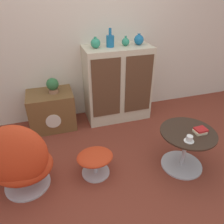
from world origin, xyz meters
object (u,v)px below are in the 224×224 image
at_px(egg_chair, 20,162).
at_px(ottoman, 95,159).
at_px(vase_inner_right, 126,42).
at_px(book_stack, 200,131).
at_px(sideboard, 117,84).
at_px(potted_plant, 53,85).
at_px(tv_console, 52,110).
at_px(coffee_table, 185,147).
at_px(teacup, 189,139).
at_px(vase_leftmost, 96,43).
at_px(vase_inner_left, 110,41).
at_px(vase_rightmost, 139,40).

bearing_deg(egg_chair, ottoman, 0.13).
relative_size(vase_inner_right, book_stack, 0.97).
bearing_deg(sideboard, potted_plant, 179.84).
relative_size(sideboard, tv_console, 1.76).
relative_size(coffee_table, teacup, 5.83).
height_order(egg_chair, teacup, egg_chair).
bearing_deg(potted_plant, vase_leftmost, 0.12).
xyz_separation_m(vase_leftmost, book_stack, (0.77, -1.31, -0.65)).
relative_size(vase_inner_left, potted_plant, 1.14).
relative_size(tv_console, book_stack, 4.68).
bearing_deg(egg_chair, vase_inner_right, 37.14).
height_order(tv_console, vase_inner_left, vase_inner_left).
distance_m(coffee_table, potted_plant, 1.83).
xyz_separation_m(sideboard, teacup, (0.27, -1.40, -0.04)).
distance_m(vase_rightmost, book_stack, 1.47).
xyz_separation_m(ottoman, teacup, (0.88, -0.32, 0.30)).
height_order(sideboard, potted_plant, sideboard).
distance_m(sideboard, book_stack, 1.39).
distance_m(coffee_table, teacup, 0.27).
bearing_deg(egg_chair, teacup, -11.09).
relative_size(ottoman, vase_inner_right, 3.07).
bearing_deg(vase_inner_left, sideboard, -2.10).
distance_m(egg_chair, ottoman, 0.74).
xyz_separation_m(tv_console, potted_plant, (0.06, 0.00, 0.37)).
height_order(vase_leftmost, teacup, vase_leftmost).
xyz_separation_m(tv_console, coffee_table, (1.33, -1.26, 0.01)).
relative_size(sideboard, egg_chair, 1.35).
bearing_deg(vase_leftmost, coffee_table, -62.43).
bearing_deg(teacup, sideboard, 101.13).
xyz_separation_m(vase_rightmost, book_stack, (0.17, -1.31, -0.65)).
height_order(coffee_table, potted_plant, potted_plant).
height_order(tv_console, egg_chair, egg_chair).
bearing_deg(teacup, vase_leftmost, 112.29).
bearing_deg(tv_console, coffee_table, -43.47).
bearing_deg(coffee_table, teacup, -122.78).
height_order(egg_chair, vase_inner_right, vase_inner_right).
relative_size(ottoman, teacup, 3.88).
distance_m(vase_inner_left, book_stack, 1.58).
relative_size(coffee_table, book_stack, 4.45).
height_order(vase_inner_left, book_stack, vase_inner_left).
distance_m(teacup, book_stack, 0.21).
bearing_deg(egg_chair, vase_inner_left, 41.68).
height_order(coffee_table, teacup, teacup).
xyz_separation_m(potted_plant, book_stack, (1.38, -1.31, -0.14)).
height_order(coffee_table, vase_leftmost, vase_leftmost).
bearing_deg(vase_inner_right, teacup, -83.26).
bearing_deg(potted_plant, sideboard, -0.16).
bearing_deg(ottoman, egg_chair, -179.87).
height_order(ottoman, coffee_table, coffee_table).
xyz_separation_m(coffee_table, vase_inner_right, (-0.25, 1.27, 0.85)).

